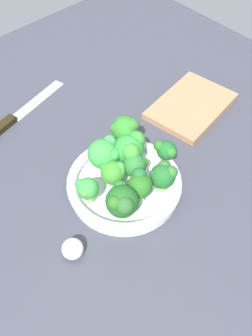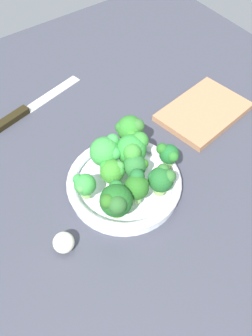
{
  "view_description": "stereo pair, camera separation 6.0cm",
  "coord_description": "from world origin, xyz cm",
  "px_view_note": "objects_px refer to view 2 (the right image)",
  "views": [
    {
      "loc": [
        -32.94,
        -38.45,
        67.07
      ],
      "look_at": [
        0.47,
        -2.04,
        6.65
      ],
      "focal_mm": 42.46,
      "sensor_mm": 36.0,
      "label": 1
    },
    {
      "loc": [
        -28.31,
        -42.21,
        67.07
      ],
      "look_at": [
        0.47,
        -2.04,
        6.65
      ],
      "focal_mm": 42.46,
      "sensor_mm": 36.0,
      "label": 2
    }
  ],
  "objects_px": {
    "broccoli_floret_0": "(137,186)",
    "broccoli_floret_8": "(132,149)",
    "knife": "(27,109)",
    "garlic_bulb": "(64,243)",
    "broccoli_floret_2": "(84,185)",
    "broccoli_floret_5": "(106,151)",
    "broccoli_floret_7": "(112,171)",
    "broccoli_floret_1": "(135,166)",
    "cutting_board": "(204,112)",
    "bowl": "(126,183)",
    "broccoli_floret_9": "(116,201)",
    "broccoli_floret_4": "(130,129)",
    "broccoli_floret_3": "(161,179)",
    "broccoli_floret_6": "(168,154)"
  },
  "relations": [
    {
      "from": "broccoli_floret_2",
      "to": "broccoli_floret_5",
      "type": "bearing_deg",
      "value": 27.95
    },
    {
      "from": "broccoli_floret_0",
      "to": "broccoli_floret_2",
      "type": "distance_m",
      "value": 0.1
    },
    {
      "from": "broccoli_floret_7",
      "to": "broccoli_floret_5",
      "type": "bearing_deg",
      "value": 72.42
    },
    {
      "from": "broccoli_floret_4",
      "to": "knife",
      "type": "relative_size",
      "value": 0.28
    },
    {
      "from": "broccoli_floret_0",
      "to": "cutting_board",
      "type": "height_order",
      "value": "broccoli_floret_0"
    },
    {
      "from": "broccoli_floret_8",
      "to": "cutting_board",
      "type": "bearing_deg",
      "value": 10.96
    },
    {
      "from": "broccoli_floret_8",
      "to": "garlic_bulb",
      "type": "height_order",
      "value": "broccoli_floret_8"
    },
    {
      "from": "broccoli_floret_4",
      "to": "broccoli_floret_9",
      "type": "distance_m",
      "value": 0.18
    },
    {
      "from": "cutting_board",
      "to": "broccoli_floret_2",
      "type": "bearing_deg",
      "value": -170.47
    },
    {
      "from": "broccoli_floret_2",
      "to": "broccoli_floret_8",
      "type": "bearing_deg",
      "value": 6.56
    },
    {
      "from": "broccoli_floret_6",
      "to": "cutting_board",
      "type": "distance_m",
      "value": 0.23
    },
    {
      "from": "broccoli_floret_6",
      "to": "broccoli_floret_8",
      "type": "bearing_deg",
      "value": 139.92
    },
    {
      "from": "broccoli_floret_2",
      "to": "broccoli_floret_7",
      "type": "bearing_deg",
      "value": -1.97
    },
    {
      "from": "knife",
      "to": "garlic_bulb",
      "type": "relative_size",
      "value": 6.58
    },
    {
      "from": "broccoli_floret_4",
      "to": "broccoli_floret_7",
      "type": "relative_size",
      "value": 1.32
    },
    {
      "from": "broccoli_floret_3",
      "to": "broccoli_floret_1",
      "type": "bearing_deg",
      "value": 107.84
    },
    {
      "from": "broccoli_floret_9",
      "to": "cutting_board",
      "type": "height_order",
      "value": "broccoli_floret_9"
    },
    {
      "from": "broccoli_floret_7",
      "to": "broccoli_floret_6",
      "type": "bearing_deg",
      "value": -14.72
    },
    {
      "from": "broccoli_floret_3",
      "to": "broccoli_floret_7",
      "type": "bearing_deg",
      "value": 129.53
    },
    {
      "from": "broccoli_floret_4",
      "to": "broccoli_floret_8",
      "type": "distance_m",
      "value": 0.05
    },
    {
      "from": "knife",
      "to": "broccoli_floret_6",
      "type": "bearing_deg",
      "value": -67.36
    },
    {
      "from": "broccoli_floret_2",
      "to": "broccoli_floret_4",
      "type": "relative_size",
      "value": 0.75
    },
    {
      "from": "broccoli_floret_3",
      "to": "broccoli_floret_4",
      "type": "relative_size",
      "value": 0.85
    },
    {
      "from": "broccoli_floret_4",
      "to": "knife",
      "type": "xyz_separation_m",
      "value": [
        -0.12,
        0.27,
        -0.08
      ]
    },
    {
      "from": "broccoli_floret_0",
      "to": "broccoli_floret_9",
      "type": "height_order",
      "value": "broccoli_floret_9"
    },
    {
      "from": "bowl",
      "to": "broccoli_floret_6",
      "type": "relative_size",
      "value": 4.3
    },
    {
      "from": "broccoli_floret_5",
      "to": "broccoli_floret_7",
      "type": "relative_size",
      "value": 1.28
    },
    {
      "from": "broccoli_floret_0",
      "to": "broccoli_floret_2",
      "type": "height_order",
      "value": "broccoli_floret_0"
    },
    {
      "from": "broccoli_floret_5",
      "to": "garlic_bulb",
      "type": "height_order",
      "value": "broccoli_floret_5"
    },
    {
      "from": "broccoli_floret_0",
      "to": "broccoli_floret_4",
      "type": "bearing_deg",
      "value": 58.99
    },
    {
      "from": "broccoli_floret_8",
      "to": "garlic_bulb",
      "type": "distance_m",
      "value": 0.23
    },
    {
      "from": "broccoli_floret_1",
      "to": "broccoli_floret_2",
      "type": "bearing_deg",
      "value": 170.36
    },
    {
      "from": "broccoli_floret_6",
      "to": "broccoli_floret_2",
      "type": "bearing_deg",
      "value": 169.68
    },
    {
      "from": "broccoli_floret_0",
      "to": "broccoli_floret_8",
      "type": "distance_m",
      "value": 0.09
    },
    {
      "from": "garlic_bulb",
      "to": "knife",
      "type": "bearing_deg",
      "value": 73.44
    },
    {
      "from": "broccoli_floret_0",
      "to": "broccoli_floret_8",
      "type": "bearing_deg",
      "value": 59.21
    },
    {
      "from": "broccoli_floret_0",
      "to": "broccoli_floret_9",
      "type": "bearing_deg",
      "value": -171.47
    },
    {
      "from": "broccoli_floret_7",
      "to": "knife",
      "type": "bearing_deg",
      "value": 95.88
    },
    {
      "from": "broccoli_floret_7",
      "to": "knife",
      "type": "relative_size",
      "value": 0.21
    },
    {
      "from": "bowl",
      "to": "broccoli_floret_3",
      "type": "bearing_deg",
      "value": -62.71
    },
    {
      "from": "broccoli_floret_3",
      "to": "broccoli_floret_9",
      "type": "xyz_separation_m",
      "value": [
        -0.1,
        0.01,
        0.01
      ]
    },
    {
      "from": "broccoli_floret_2",
      "to": "broccoli_floret_9",
      "type": "xyz_separation_m",
      "value": [
        0.02,
        -0.07,
        0.01
      ]
    },
    {
      "from": "bowl",
      "to": "broccoli_floret_7",
      "type": "height_order",
      "value": "broccoli_floret_7"
    },
    {
      "from": "broccoli_floret_3",
      "to": "broccoli_floret_9",
      "type": "distance_m",
      "value": 0.1
    },
    {
      "from": "broccoli_floret_5",
      "to": "garlic_bulb",
      "type": "xyz_separation_m",
      "value": [
        -0.16,
        -0.1,
        -0.06
      ]
    },
    {
      "from": "broccoli_floret_0",
      "to": "garlic_bulb",
      "type": "relative_size",
      "value": 1.64
    },
    {
      "from": "broccoli_floret_5",
      "to": "knife",
      "type": "relative_size",
      "value": 0.27
    },
    {
      "from": "broccoli_floret_5",
      "to": "broccoli_floret_6",
      "type": "distance_m",
      "value": 0.13
    },
    {
      "from": "broccoli_floret_5",
      "to": "broccoli_floret_9",
      "type": "bearing_deg",
      "value": -115.38
    },
    {
      "from": "knife",
      "to": "cutting_board",
      "type": "distance_m",
      "value": 0.43
    }
  ]
}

